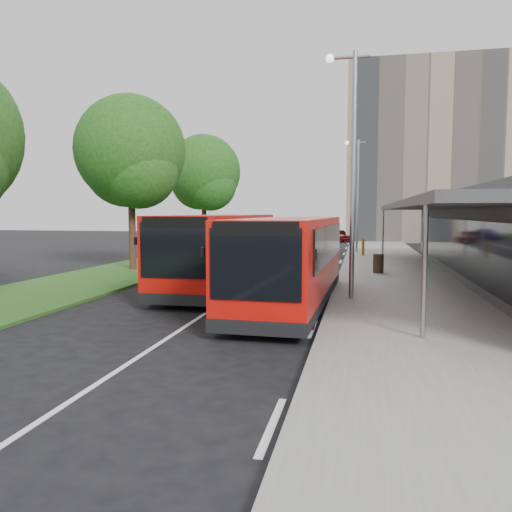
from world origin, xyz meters
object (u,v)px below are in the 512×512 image
at_px(lamp_post_near, 351,159).
at_px(bus_main, 291,261).
at_px(bus_second, 221,251).
at_px(car_near, 339,235).
at_px(bollard, 363,247).
at_px(litter_bin, 378,263).
at_px(tree_mid, 131,158).
at_px(car_far, 312,233).
at_px(lamp_post_far, 356,188).
at_px(tree_far, 204,177).

height_order(lamp_post_near, bus_main, lamp_post_near).
xyz_separation_m(bus_second, car_near, (3.26, 32.91, -0.84)).
xyz_separation_m(bus_second, bollard, (5.59, 14.68, -0.78)).
bearing_deg(bus_main, litter_bin, 71.53).
distance_m(tree_mid, litter_bin, 13.37).
distance_m(lamp_post_near, car_far, 42.78).
bearing_deg(car_far, car_near, -47.00).
height_order(litter_bin, bollard, bollard).
bearing_deg(car_far, tree_mid, -82.77).
bearing_deg(bus_main, tree_mid, 141.23).
relative_size(lamp_post_near, bus_second, 0.78).
height_order(litter_bin, car_near, car_near).
distance_m(lamp_post_near, lamp_post_far, 20.00).
height_order(bus_main, car_near, bus_main).
height_order(lamp_post_far, car_near, lamp_post_far).
xyz_separation_m(bus_main, car_near, (0.02, 36.13, -0.80)).
distance_m(bus_second, car_far, 39.90).
height_order(tree_mid, bollard, tree_mid).
bearing_deg(bus_main, car_far, 96.10).
xyz_separation_m(tree_mid, litter_bin, (12.33, 0.37, -5.16)).
relative_size(lamp_post_far, car_near, 2.10).
height_order(lamp_post_near, bus_second, lamp_post_near).
relative_size(tree_mid, lamp_post_far, 1.11).
height_order(tree_far, bus_second, tree_far).
distance_m(lamp_post_near, bollard, 17.51).
distance_m(lamp_post_near, litter_bin, 8.57).
height_order(bus_main, car_far, bus_main).
relative_size(bus_main, bus_second, 0.98).
distance_m(tree_mid, lamp_post_far, 17.10).
height_order(bus_main, bollard, bus_main).
relative_size(bus_second, litter_bin, 11.48).
distance_m(tree_mid, bus_main, 12.96).
relative_size(litter_bin, car_near, 0.24).
bearing_deg(bus_second, car_near, 84.30).
bearing_deg(lamp_post_far, bus_main, -94.97).
distance_m(tree_far, lamp_post_near, 22.08).
xyz_separation_m(tree_mid, lamp_post_far, (11.13, 12.95, -1.04)).
xyz_separation_m(litter_bin, bollard, (-0.68, 9.62, 0.11)).
bearing_deg(tree_mid, car_near, 71.70).
relative_size(tree_mid, car_near, 2.34).
distance_m(litter_bin, bollard, 9.65).
height_order(tree_far, lamp_post_near, tree_far).
bearing_deg(car_far, lamp_post_near, -66.21).
distance_m(bus_second, litter_bin, 8.10).
relative_size(lamp_post_near, lamp_post_far, 1.00).
bearing_deg(tree_mid, bollard, 40.60).
xyz_separation_m(tree_far, car_near, (9.33, 16.22, -5.00)).
relative_size(car_near, car_far, 1.05).
bearing_deg(bus_main, lamp_post_near, 26.77).
relative_size(tree_far, car_near, 2.30).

